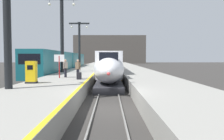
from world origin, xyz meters
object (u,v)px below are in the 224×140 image
Objects in this scene: ticket_machine_yellow at (31,73)px; departure_info_board at (59,61)px; highspeed_train_main at (109,62)px; station_column_far at (79,40)px; regional_train_adjacent at (65,62)px; passenger_near_edge at (78,68)px; passenger_mid_platform at (65,67)px; station_column_mid at (62,27)px; rolling_suitcase at (79,76)px.

departure_info_board is (1.09, 4.17, 0.77)m from ticket_machine_yellow.
station_column_far is at bearing -122.52° from highspeed_train_main.
passenger_near_edge is (5.45, -21.83, -0.09)m from regional_train_adjacent.
station_column_far reaches higher than highspeed_train_main.
regional_train_adjacent is 20.41m from passenger_mid_platform.
passenger_near_edge is at bearing -94.34° from highspeed_train_main.
passenger_mid_platform is at bearing -85.63° from station_column_far.
highspeed_train_main reaches higher than departure_info_board.
passenger_mid_platform is (1.82, -7.46, -4.66)m from station_column_mid.
regional_train_adjacent is 6.14m from station_column_far.
ticket_machine_yellow is at bearing -106.30° from passenger_mid_platform.
passenger_near_edge is at bearing -75.99° from regional_train_adjacent.
highspeed_train_main is 47.81× the size of ticket_machine_yellow.
regional_train_adjacent is at bearing -119.69° from station_column_far.
highspeed_train_main is 26.76m from station_column_mid.
station_column_mid is 5.58× the size of passenger_mid_platform.
departure_info_board reaches higher than ticket_machine_yellow.
passenger_near_edge is at bearing -27.51° from departure_info_board.
station_column_mid reaches higher than rolling_suitcase.
rolling_suitcase is (5.60, -22.25, -0.77)m from regional_train_adjacent.
rolling_suitcase is (-2.50, -35.36, -0.61)m from highspeed_train_main.
departure_info_board is (1.44, -24.75, -3.81)m from station_column_far.
ticket_machine_yellow is (0.35, -12.50, -4.91)m from station_column_mid.
station_column_far is (2.20, 3.86, 4.24)m from regional_train_adjacent.
station_column_mid reaches higher than station_column_far.
passenger_mid_platform is at bearing -97.01° from highspeed_train_main.
regional_train_adjacent is 4.16× the size of station_column_far.
station_column_far reaches higher than ticket_machine_yellow.
rolling_suitcase is 0.46× the size of departure_info_board.
rolling_suitcase is (3.40, -26.11, -5.01)m from station_column_far.
passenger_mid_platform is at bearing -76.25° from station_column_mid.
regional_train_adjacent is 25.19m from ticket_machine_yellow.
regional_train_adjacent is at bearing 101.37° from passenger_mid_platform.
highspeed_train_main reaches higher than rolling_suitcase.
rolling_suitcase is 4.17m from ticket_machine_yellow.
highspeed_train_main is at bearing 57.48° from station_column_far.
highspeed_train_main is at bearing 81.73° from ticket_machine_yellow.
passenger_near_edge reaches higher than rolling_suitcase.
ticket_machine_yellow is at bearing -137.40° from rolling_suitcase.
passenger_mid_platform is (1.82, -23.87, -4.33)m from station_column_far.
highspeed_train_main is 8.70× the size of station_column_far.
regional_train_adjacent reaches higher than passenger_near_edge.
highspeed_train_main is at bearing 85.66° from passenger_near_edge.
departure_info_board is at bearing -113.50° from passenger_mid_platform.
highspeed_train_main is 45.26× the size of passenger_mid_platform.
station_column_mid reaches higher than departure_info_board.
departure_info_board is at bearing 75.29° from ticket_machine_yellow.
regional_train_adjacent reaches higher than passenger_mid_platform.
station_column_far is 5.20× the size of passenger_near_edge.
departure_info_board reaches higher than rolling_suitcase.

